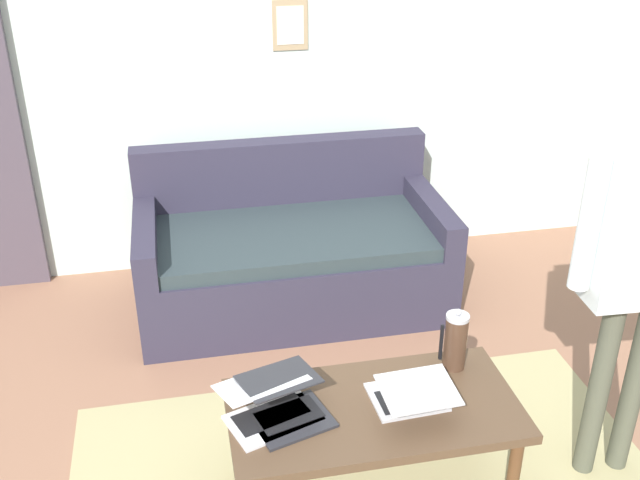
% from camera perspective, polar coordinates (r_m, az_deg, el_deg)
% --- Properties ---
extents(back_wall, '(7.04, 0.11, 2.70)m').
position_cam_1_polar(back_wall, '(4.52, -4.22, 14.40)').
color(back_wall, silver).
rests_on(back_wall, ground_plane).
extents(couch, '(1.73, 0.90, 0.88)m').
position_cam_1_polar(couch, '(4.31, -2.21, -1.04)').
color(couch, '#2F2B3D').
rests_on(couch, ground_plane).
extents(coffee_table, '(1.13, 0.58, 0.45)m').
position_cam_1_polar(coffee_table, '(3.00, 4.12, -13.29)').
color(coffee_table, brown).
rests_on(coffee_table, ground_plane).
extents(laptop_left, '(0.30, 0.35, 0.14)m').
position_cam_1_polar(laptop_left, '(2.96, 6.94, -11.64)').
color(laptop_left, silver).
rests_on(laptop_left, coffee_table).
extents(laptop_center, '(0.37, 0.40, 0.14)m').
position_cam_1_polar(laptop_center, '(2.89, -2.57, -12.46)').
color(laptop_center, '#28282D').
rests_on(laptop_center, coffee_table).
extents(laptop_right, '(0.41, 0.40, 0.14)m').
position_cam_1_polar(laptop_right, '(2.90, -3.92, -12.51)').
color(laptop_right, silver).
rests_on(laptop_right, coffee_table).
extents(french_press, '(0.12, 0.10, 0.28)m').
position_cam_1_polar(french_press, '(3.13, 10.30, -7.59)').
color(french_press, '#4C3323').
rests_on(french_press, coffee_table).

